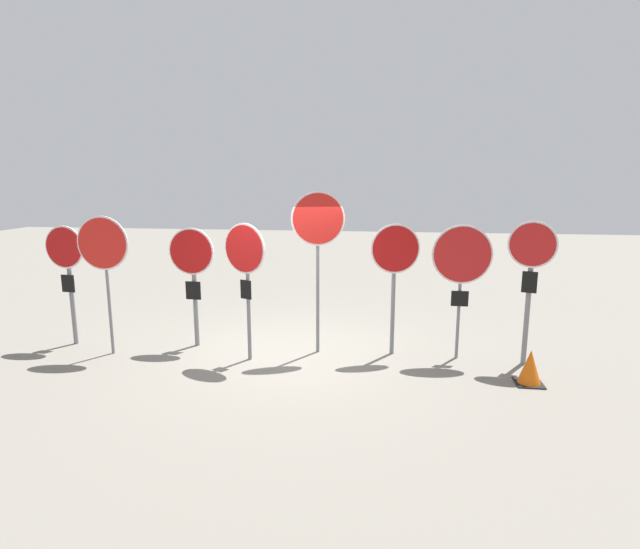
% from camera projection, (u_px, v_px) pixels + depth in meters
% --- Properties ---
extents(ground_plane, '(40.00, 40.00, 0.00)m').
position_uv_depth(ground_plane, '(285.00, 355.00, 8.45)').
color(ground_plane, gray).
extents(stop_sign_0, '(0.75, 0.16, 2.15)m').
position_uv_depth(stop_sign_0, '(66.00, 262.00, 8.73)').
color(stop_sign_0, slate).
rests_on(stop_sign_0, ground).
extents(stop_sign_1, '(0.89, 0.11, 2.36)m').
position_uv_depth(stop_sign_1, '(103.00, 250.00, 8.17)').
color(stop_sign_1, slate).
rests_on(stop_sign_1, ground).
extents(stop_sign_2, '(0.82, 0.15, 2.12)m').
position_uv_depth(stop_sign_2, '(192.00, 265.00, 8.64)').
color(stop_sign_2, slate).
rests_on(stop_sign_2, ground).
extents(stop_sign_3, '(0.74, 0.37, 2.27)m').
position_uv_depth(stop_sign_3, '(245.00, 261.00, 7.92)').
color(stop_sign_3, slate).
rests_on(stop_sign_3, ground).
extents(stop_sign_4, '(0.87, 0.25, 2.75)m').
position_uv_depth(stop_sign_4, '(318.00, 230.00, 8.18)').
color(stop_sign_4, slate).
rests_on(stop_sign_4, ground).
extents(stop_sign_5, '(0.81, 0.20, 2.23)m').
position_uv_depth(stop_sign_5, '(395.00, 260.00, 8.19)').
color(stop_sign_5, slate).
rests_on(stop_sign_5, ground).
extents(stop_sign_6, '(0.96, 0.11, 2.23)m').
position_uv_depth(stop_sign_6, '(462.00, 261.00, 7.99)').
color(stop_sign_6, slate).
rests_on(stop_sign_6, ground).
extents(stop_sign_7, '(0.70, 0.25, 2.32)m').
position_uv_depth(stop_sign_7, '(531.00, 265.00, 7.73)').
color(stop_sign_7, slate).
rests_on(stop_sign_7, ground).
extents(traffic_cone_0, '(0.39, 0.39, 0.52)m').
position_uv_depth(traffic_cone_0, '(530.00, 367.00, 7.24)').
color(traffic_cone_0, black).
rests_on(traffic_cone_0, ground).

